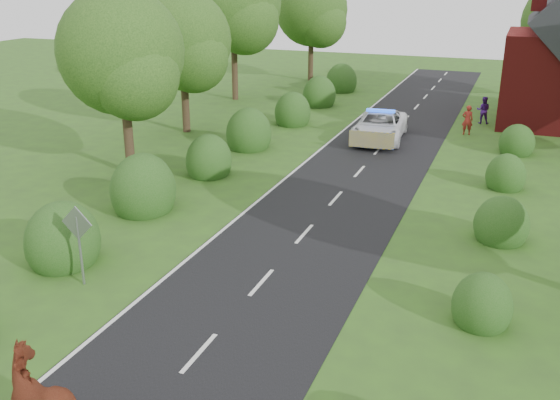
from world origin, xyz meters
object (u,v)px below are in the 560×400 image
at_px(police_van, 380,126).
at_px(pedestrian_purple, 483,110).
at_px(pedestrian_red, 467,120).
at_px(road_sign, 78,234).

height_order(police_van, pedestrian_purple, police_van).
bearing_deg(pedestrian_red, police_van, 22.02).
bearing_deg(police_van, road_sign, -106.80).
bearing_deg(pedestrian_red, road_sign, 56.79).
distance_m(road_sign, police_van, 20.74).
distance_m(police_van, pedestrian_red, 5.37).
relative_size(police_van, pedestrian_red, 3.44).
bearing_deg(road_sign, pedestrian_purple, 70.02).
distance_m(police_van, pedestrian_purple, 8.08).
relative_size(road_sign, police_van, 0.43).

